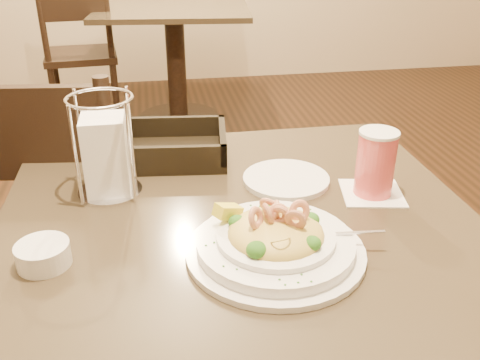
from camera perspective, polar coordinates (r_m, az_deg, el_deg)
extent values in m
cube|color=#493C29|center=(1.00, 0.20, -5.38)|extent=(0.90, 0.90, 0.03)
cylinder|color=black|center=(3.61, -6.51, 6.67)|extent=(0.52, 0.52, 0.03)
cylinder|color=black|center=(3.51, -6.81, 12.07)|extent=(0.12, 0.12, 0.67)
cube|color=#493C29|center=(3.44, -7.14, 17.74)|extent=(0.99, 0.99, 0.03)
cube|color=black|center=(1.60, -17.87, -4.52)|extent=(0.47, 0.47, 0.04)
cylinder|color=black|center=(1.84, -10.08, -7.83)|extent=(0.04, 0.04, 0.43)
cylinder|color=black|center=(1.92, -20.86, -7.73)|extent=(0.04, 0.04, 0.43)
cylinder|color=black|center=(1.56, -11.59, -15.35)|extent=(0.04, 0.04, 0.43)
cylinder|color=black|center=(1.29, -13.54, 0.85)|extent=(0.04, 0.04, 0.46)
cube|color=black|center=(1.30, -21.83, 4.61)|extent=(0.36, 0.07, 0.22)
cube|color=black|center=(3.52, -16.57, 12.62)|extent=(0.45, 0.45, 0.04)
cylinder|color=black|center=(3.75, -13.32, 10.11)|extent=(0.04, 0.04, 0.43)
cylinder|color=black|center=(3.76, -18.85, 9.45)|extent=(0.04, 0.04, 0.43)
cylinder|color=black|center=(3.41, -13.03, 8.47)|extent=(0.04, 0.04, 0.43)
cylinder|color=black|center=(3.42, -19.09, 7.74)|extent=(0.04, 0.04, 0.43)
cylinder|color=black|center=(3.29, -13.93, 16.49)|extent=(0.04, 0.04, 0.46)
cylinder|color=black|center=(3.30, -20.38, 15.68)|extent=(0.04, 0.04, 0.46)
cube|color=black|center=(3.28, -17.41, 17.81)|extent=(0.36, 0.06, 0.22)
cylinder|color=white|center=(0.91, 3.78, -7.58)|extent=(0.30, 0.30, 0.01)
cylinder|color=white|center=(0.90, 3.81, -6.79)|extent=(0.26, 0.26, 0.02)
cylinder|color=white|center=(0.89, 3.83, -6.03)|extent=(0.20, 0.20, 0.01)
ellipsoid|color=gold|center=(0.89, 3.84, -5.73)|extent=(0.16, 0.16, 0.06)
cube|color=yellow|center=(0.92, -1.31, -3.37)|extent=(0.06, 0.05, 0.04)
cube|color=silver|center=(0.92, 11.76, -5.55)|extent=(0.11, 0.03, 0.01)
cube|color=silver|center=(0.90, 8.10, -5.77)|extent=(0.03, 0.02, 0.00)
torus|color=gold|center=(0.87, 0.92, -5.65)|extent=(0.05, 0.05, 0.02)
torus|color=gold|center=(0.87, 3.83, -5.52)|extent=(0.05, 0.05, 0.02)
torus|color=gold|center=(0.85, 3.30, -6.84)|extent=(0.05, 0.04, 0.03)
torus|color=gold|center=(0.90, 6.47, -4.74)|extent=(0.03, 0.04, 0.02)
torus|color=gold|center=(0.83, 4.34, -6.40)|extent=(0.05, 0.04, 0.03)
torus|color=gold|center=(0.86, 3.12, -6.40)|extent=(0.05, 0.04, 0.04)
torus|color=gold|center=(0.86, 2.18, -6.37)|extent=(0.05, 0.04, 0.03)
torus|color=gold|center=(0.86, 2.09, -6.32)|extent=(0.05, 0.05, 0.02)
torus|color=gold|center=(0.89, 2.99, -4.67)|extent=(0.05, 0.04, 0.03)
torus|color=gold|center=(0.90, 2.77, -4.65)|extent=(0.05, 0.05, 0.02)
torus|color=gold|center=(0.91, 3.25, -4.25)|extent=(0.06, 0.06, 0.03)
torus|color=gold|center=(0.90, 3.67, -3.32)|extent=(0.05, 0.05, 0.02)
torus|color=gold|center=(0.89, 4.30, -3.54)|extent=(0.03, 0.04, 0.02)
torus|color=gold|center=(0.87, 4.27, -5.74)|extent=(0.04, 0.04, 0.02)
torus|color=tan|center=(0.86, 1.71, -4.10)|extent=(0.04, 0.04, 0.04)
torus|color=tan|center=(0.88, 6.36, -3.34)|extent=(0.04, 0.03, 0.04)
torus|color=tan|center=(0.87, 3.01, -3.67)|extent=(0.03, 0.04, 0.04)
torus|color=tan|center=(0.87, 4.10, -3.76)|extent=(0.04, 0.03, 0.04)
torus|color=tan|center=(0.88, 3.65, -3.35)|extent=(0.03, 0.04, 0.04)
torus|color=tan|center=(0.86, 5.94, -4.26)|extent=(0.04, 0.04, 0.04)
torus|color=tan|center=(0.87, 4.45, -3.80)|extent=(0.04, 0.04, 0.04)
torus|color=tan|center=(0.89, 3.16, -2.78)|extent=(0.05, 0.04, 0.04)
ellipsoid|color=#205112|center=(0.92, 7.53, -4.18)|extent=(0.03, 0.03, 0.02)
ellipsoid|color=#205112|center=(0.94, 3.03, -3.08)|extent=(0.03, 0.03, 0.03)
ellipsoid|color=#205112|center=(0.90, -0.31, -4.49)|extent=(0.03, 0.03, 0.02)
ellipsoid|color=#205112|center=(0.83, 1.82, -7.45)|extent=(0.03, 0.03, 0.03)
ellipsoid|color=#205112|center=(0.85, 7.67, -6.71)|extent=(0.03, 0.03, 0.02)
cube|color=#266619|center=(0.80, 6.23, -10.81)|extent=(0.00, 0.00, 0.00)
cube|color=#266619|center=(0.98, 7.51, -3.13)|extent=(0.00, 0.00, 0.00)
cube|color=#266619|center=(0.82, 6.59, -9.98)|extent=(0.00, 0.00, 0.00)
cube|color=#266619|center=(0.96, -0.42, -3.46)|extent=(0.00, 0.00, 0.00)
cube|color=#266619|center=(0.82, -0.35, -9.49)|extent=(0.00, 0.00, 0.00)
cube|color=#266619|center=(0.80, 4.24, -10.54)|extent=(0.00, 0.00, 0.00)
cube|color=#266619|center=(0.98, 2.37, -2.87)|extent=(0.00, 0.00, 0.00)
cube|color=#266619|center=(0.88, -2.78, -6.67)|extent=(0.00, 0.00, 0.00)
cube|color=#266619|center=(0.99, 1.14, -2.71)|extent=(0.00, 0.00, 0.00)
cube|color=#266619|center=(0.79, 4.84, -11.07)|extent=(0.00, 0.00, 0.00)
cube|color=#266619|center=(0.96, -0.77, -3.52)|extent=(0.00, 0.00, 0.00)
cube|color=#266619|center=(0.88, -3.66, -6.96)|extent=(0.00, 0.00, 0.00)
cube|color=#266619|center=(0.83, -1.78, -9.16)|extent=(0.00, 0.00, 0.00)
cube|color=#266619|center=(0.95, 8.86, -4.29)|extent=(0.00, 0.00, 0.00)
cube|color=#266619|center=(0.80, 7.62, -10.67)|extent=(0.00, 0.00, 0.00)
cube|color=white|center=(1.12, 13.89, -1.36)|extent=(0.14, 0.14, 0.00)
cylinder|color=#E85252|center=(1.09, 14.26, 1.73)|extent=(0.08, 0.08, 0.13)
cylinder|color=white|center=(1.07, 14.66, 4.90)|extent=(0.08, 0.08, 0.01)
cube|color=black|center=(1.26, -7.04, 2.78)|extent=(0.26, 0.22, 0.02)
cube|color=black|center=(1.24, -1.87, 4.33)|extent=(0.04, 0.20, 0.05)
cube|color=black|center=(1.26, -12.30, 4.00)|extent=(0.04, 0.20, 0.05)
cube|color=black|center=(1.33, -6.91, 5.71)|extent=(0.24, 0.04, 0.05)
cube|color=black|center=(1.16, -7.36, 2.44)|extent=(0.24, 0.04, 0.05)
cylinder|color=silver|center=(1.13, -13.65, -1.14)|extent=(0.13, 0.13, 0.01)
torus|color=silver|center=(1.05, -14.81, 8.43)|extent=(0.13, 0.13, 0.01)
cube|color=white|center=(1.09, -14.11, 2.64)|extent=(0.10, 0.10, 0.16)
cylinder|color=silver|center=(1.04, -17.12, 2.36)|extent=(0.01, 0.01, 0.20)
cylinder|color=silver|center=(1.03, -11.60, 2.81)|extent=(0.01, 0.01, 0.20)
cylinder|color=silver|center=(1.13, -16.63, 4.44)|extent=(0.01, 0.01, 0.20)
cylinder|color=silver|center=(1.13, -11.55, 4.87)|extent=(0.01, 0.01, 0.20)
cylinder|color=white|center=(1.14, 4.94, 0.08)|extent=(0.22, 0.22, 0.01)
cylinder|color=white|center=(0.93, -20.26, -7.48)|extent=(0.12, 0.12, 0.04)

